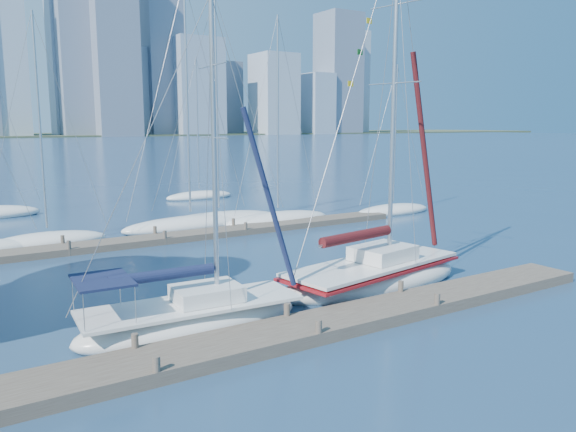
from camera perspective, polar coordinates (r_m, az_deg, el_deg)
ground at (r=18.00m, az=1.44°, el=-12.08°), size 700.00×700.00×0.00m
near_dock at (r=17.93m, az=1.44°, el=-11.48°), size 26.00×2.00×0.40m
far_dock at (r=32.64m, az=-11.22°, el=-2.11°), size 30.00×1.80×0.36m
sailboat_navy at (r=18.46m, az=-9.77°, el=-8.75°), size 7.68×2.86×10.98m
sailboat_maroon at (r=23.05m, az=8.68°, el=-4.42°), size 9.10×4.32×14.62m
bg_boat_1 at (r=33.34m, az=-23.19°, el=-2.31°), size 6.55×3.55×12.66m
bg_boat_2 at (r=36.08m, az=-9.85°, el=-0.80°), size 9.18×4.24×15.39m
bg_boat_3 at (r=37.23m, az=-7.01°, el=-0.41°), size 8.91×5.44×14.76m
bg_boat_4 at (r=37.47m, az=-1.00°, el=-0.31°), size 8.04×4.15×13.71m
bg_boat_5 at (r=42.14m, az=10.61°, el=0.57°), size 6.77×2.50×11.04m
bg_boat_7 at (r=50.35m, az=-8.98°, el=2.05°), size 6.38×2.96×12.50m
skyline at (r=306.90m, az=-26.95°, el=13.73°), size 503.31×51.31×111.08m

